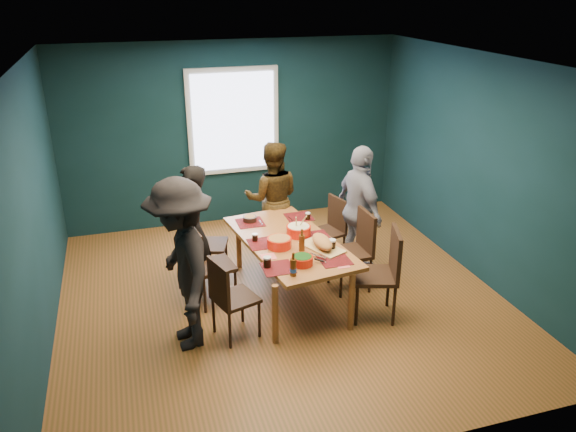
# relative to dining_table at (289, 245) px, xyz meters

# --- Properties ---
(room) EXTENTS (5.01, 5.01, 2.71)m
(room) POSITION_rel_dining_table_xyz_m (-0.11, 0.24, 0.72)
(room) COLOR #97562B
(room) RESTS_ON ground
(dining_table) EXTENTS (1.20, 2.00, 0.72)m
(dining_table) POSITION_rel_dining_table_xyz_m (0.00, 0.00, 0.00)
(dining_table) COLOR #A56F31
(dining_table) RESTS_ON floor
(chair_left_far) EXTENTS (0.54, 0.54, 0.94)m
(chair_left_far) POSITION_rel_dining_table_xyz_m (-0.91, 0.71, -0.10)
(chair_left_far) COLOR black
(chair_left_far) RESTS_ON floor
(chair_left_mid) EXTENTS (0.49, 0.49, 0.95)m
(chair_left_mid) POSITION_rel_dining_table_xyz_m (-0.95, 0.10, -0.10)
(chair_left_mid) COLOR black
(chair_left_mid) RESTS_ON floor
(chair_left_near) EXTENTS (0.51, 0.51, 0.90)m
(chair_left_near) POSITION_rel_dining_table_xyz_m (-0.85, -0.64, -0.13)
(chair_left_near) COLOR black
(chair_left_near) RESTS_ON floor
(chair_right_far) EXTENTS (0.48, 0.48, 0.87)m
(chair_right_far) POSITION_rel_dining_table_xyz_m (0.79, 0.71, -0.14)
(chair_right_far) COLOR black
(chair_right_far) RESTS_ON floor
(chair_right_mid) EXTENTS (0.45, 0.45, 0.97)m
(chair_right_mid) POSITION_rel_dining_table_xyz_m (0.83, -0.04, -0.09)
(chair_right_mid) COLOR black
(chair_right_mid) RESTS_ON floor
(chair_right_near) EXTENTS (0.58, 0.58, 1.03)m
(chair_right_near) POSITION_rel_dining_table_xyz_m (0.84, -0.72, -0.05)
(chair_right_near) COLOR black
(chair_right_near) RESTS_ON floor
(person_far_left) EXTENTS (0.50, 0.65, 1.58)m
(person_far_left) POSITION_rel_dining_table_xyz_m (-1.04, 0.39, 0.14)
(person_far_left) COLOR black
(person_far_left) RESTS_ON floor
(person_back) EXTENTS (0.88, 0.76, 1.55)m
(person_back) POSITION_rel_dining_table_xyz_m (0.13, 1.19, 0.12)
(person_back) COLOR black
(person_back) RESTS_ON floor
(person_right) EXTENTS (0.49, 0.99, 1.63)m
(person_right) POSITION_rel_dining_table_xyz_m (1.03, 0.38, 0.17)
(person_right) COLOR white
(person_right) RESTS_ON floor
(person_near_left) EXTENTS (0.74, 1.19, 1.77)m
(person_near_left) POSITION_rel_dining_table_xyz_m (-1.28, -0.59, 0.24)
(person_near_left) COLOR black
(person_near_left) RESTS_ON floor
(bowl_salad) EXTENTS (0.27, 0.27, 0.11)m
(bowl_salad) POSITION_rel_dining_table_xyz_m (-0.16, -0.14, 0.13)
(bowl_salad) COLOR red
(bowl_salad) RESTS_ON dining_table
(bowl_dumpling) EXTENTS (0.29, 0.29, 0.27)m
(bowl_dumpling) POSITION_rel_dining_table_xyz_m (0.14, 0.10, 0.13)
(bowl_dumpling) COLOR red
(bowl_dumpling) RESTS_ON dining_table
(bowl_herbs) EXTENTS (0.23, 0.23, 0.10)m
(bowl_herbs) POSITION_rel_dining_table_xyz_m (-0.05, -0.61, 0.12)
(bowl_herbs) COLOR red
(bowl_herbs) RESTS_ON dining_table
(cutting_board) EXTENTS (0.45, 0.66, 0.14)m
(cutting_board) POSITION_rel_dining_table_xyz_m (0.28, -0.31, 0.13)
(cutting_board) COLOR tan
(cutting_board) RESTS_ON dining_table
(small_bowl) EXTENTS (0.17, 0.17, 0.07)m
(small_bowl) POSITION_rel_dining_table_xyz_m (-0.31, 0.66, 0.11)
(small_bowl) COLOR black
(small_bowl) RESTS_ON dining_table
(beer_bottle_a) EXTENTS (0.07, 0.07, 0.25)m
(beer_bottle_a) POSITION_rel_dining_table_xyz_m (-0.21, -0.81, 0.16)
(beer_bottle_a) COLOR #4E2A0E
(beer_bottle_a) RESTS_ON dining_table
(beer_bottle_b) EXTENTS (0.07, 0.07, 0.26)m
(beer_bottle_b) POSITION_rel_dining_table_xyz_m (0.05, -0.30, 0.17)
(beer_bottle_b) COLOR #4E2A0E
(beer_bottle_b) RESTS_ON dining_table
(cola_glass_a) EXTENTS (0.08, 0.08, 0.12)m
(cola_glass_a) POSITION_rel_dining_table_xyz_m (-0.41, -0.56, 0.13)
(cola_glass_a) COLOR black
(cola_glass_a) RESTS_ON dining_table
(cola_glass_b) EXTENTS (0.08, 0.08, 0.12)m
(cola_glass_b) POSITION_rel_dining_table_xyz_m (0.38, -0.36, 0.13)
(cola_glass_b) COLOR black
(cola_glass_b) RESTS_ON dining_table
(cola_glass_c) EXTENTS (0.06, 0.06, 0.09)m
(cola_glass_c) POSITION_rel_dining_table_xyz_m (0.39, 0.51, 0.12)
(cola_glass_c) COLOR black
(cola_glass_c) RESTS_ON dining_table
(cola_glass_d) EXTENTS (0.07, 0.07, 0.09)m
(cola_glass_d) POSITION_rel_dining_table_xyz_m (-0.38, 0.09, 0.12)
(cola_glass_d) COLOR black
(cola_glass_d) RESTS_ON dining_table
(napkin_a) EXTENTS (0.16, 0.16, 0.00)m
(napkin_a) POSITION_rel_dining_table_xyz_m (0.39, 0.08, 0.07)
(napkin_a) COLOR #F86869
(napkin_a) RESTS_ON dining_table
(napkin_b) EXTENTS (0.16, 0.16, 0.00)m
(napkin_b) POSITION_rel_dining_table_xyz_m (-0.34, -0.34, 0.07)
(napkin_b) COLOR #F86869
(napkin_b) RESTS_ON dining_table
(napkin_c) EXTENTS (0.14, 0.14, 0.00)m
(napkin_c) POSITION_rel_dining_table_xyz_m (0.35, -0.75, 0.07)
(napkin_c) COLOR #F86869
(napkin_c) RESTS_ON dining_table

